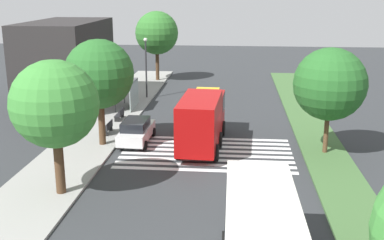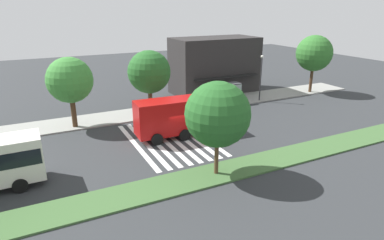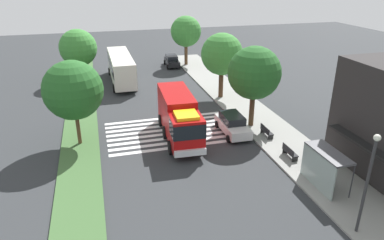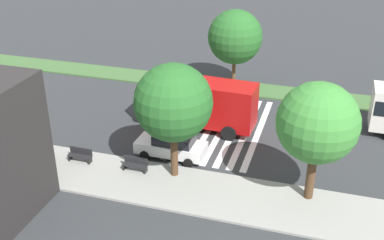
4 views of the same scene
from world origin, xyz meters
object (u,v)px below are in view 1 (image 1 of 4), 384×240
fire_truck (203,117)px  median_tree_west (330,84)px  bench_near_shelter (120,114)px  parked_car_mid (136,131)px  sidewalk_tree_far_east (157,33)px  sidewalk_tree_west (55,105)px  bench_west_of_shelter (108,127)px  bus_stop_shelter (130,89)px  street_lamp (146,62)px  sidewalk_tree_center (99,74)px

fire_truck → median_tree_west: size_ratio=1.29×
bench_near_shelter → parked_car_mid: bearing=-155.6°
bench_near_shelter → sidewalk_tree_far_east: bearing=-0.9°
fire_truck → sidewalk_tree_west: sidewalk_tree_west is taller
bench_west_of_shelter → sidewalk_tree_far_east: size_ratio=0.20×
bench_west_of_shelter → sidewalk_tree_far_east: sidewalk_tree_far_east is taller
fire_truck → sidewalk_tree_west: bearing=145.0°
bench_near_shelter → bench_west_of_shelter: bearing=180.0°
bus_stop_shelter → bench_near_shelter: bearing=179.6°
street_lamp → sidewalk_tree_center: 14.93m
bench_near_shelter → street_lamp: (8.44, -0.69, 3.02)m
bench_near_shelter → sidewalk_tree_west: (-14.64, -0.29, 4.36)m
bench_west_of_shelter → median_tree_west: bearing=-100.5°
median_tree_west → street_lamp: bearing=44.1°
parked_car_mid → bench_near_shelter: bearing=25.6°
fire_truck → sidewalk_tree_center: (-0.69, 6.91, 3.01)m
street_lamp → median_tree_west: (-15.20, -14.72, 1.10)m
fire_truck → sidewalk_tree_center: bearing=98.5°
bench_west_of_shelter → sidewalk_tree_center: sidewalk_tree_center is taller
bus_stop_shelter → sidewalk_tree_west: (-18.64, -0.26, 3.06)m
bench_west_of_shelter → street_lamp: size_ratio=0.27×
sidewalk_tree_center → median_tree_west: size_ratio=1.05×
street_lamp → parked_car_mid: bearing=-172.6°
street_lamp → sidewalk_tree_center: size_ratio=0.80×
bus_stop_shelter → sidewalk_tree_center: sidewalk_tree_center is taller
parked_car_mid → sidewalk_tree_west: size_ratio=0.66×
street_lamp → sidewalk_tree_far_east: bearing=2.5°
parked_car_mid → street_lamp: (13.91, 1.80, 2.73)m
street_lamp → bench_near_shelter: bearing=175.3°
sidewalk_tree_west → bench_near_shelter: bearing=1.1°
fire_truck → parked_car_mid: bearing=89.8°
street_lamp → median_tree_west: 21.19m
bench_near_shelter → sidewalk_tree_far_east: (17.73, -0.29, 5.01)m
sidewalk_tree_west → sidewalk_tree_far_east: (32.37, 0.00, 0.65)m
bench_west_of_shelter → median_tree_west: (-2.86, -15.41, 4.12)m
sidewalk_tree_center → bench_west_of_shelter: bearing=6.6°
parked_car_mid → bus_stop_shelter: bus_stop_shelter is taller
street_lamp → fire_truck: bearing=-155.3°
bus_stop_shelter → street_lamp: street_lamp is taller
bench_near_shelter → bench_west_of_shelter: same height
sidewalk_tree_west → median_tree_west: 17.05m
street_lamp → sidewalk_tree_far_east: size_ratio=0.73×
sidewalk_tree_west → sidewalk_tree_center: bearing=-0.0°
bench_near_shelter → median_tree_west: bearing=-113.7°
sidewalk_tree_far_east → median_tree_west: bearing=-148.3°
bench_west_of_shelter → sidewalk_tree_center: (-2.52, -0.29, 4.46)m
sidewalk_tree_west → sidewalk_tree_far_east: bearing=0.0°
bench_near_shelter → sidewalk_tree_center: bearing=-177.4°
sidewalk_tree_west → parked_car_mid: bearing=-13.5°
bench_west_of_shelter → sidewalk_tree_far_east: 22.20m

